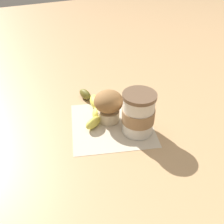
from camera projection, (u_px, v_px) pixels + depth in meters
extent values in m
plane|color=tan|center=(112.00, 125.00, 0.76)|extent=(3.00, 3.00, 0.00)
cube|color=beige|center=(112.00, 124.00, 0.76)|extent=(0.29, 0.29, 0.00)
cylinder|color=silver|center=(138.00, 115.00, 0.70)|extent=(0.08, 0.08, 0.11)
cylinder|color=brown|center=(140.00, 96.00, 0.67)|extent=(0.09, 0.09, 0.01)
cylinder|color=#997551|center=(138.00, 115.00, 0.70)|extent=(0.09, 0.09, 0.04)
cylinder|color=beige|center=(107.00, 115.00, 0.77)|extent=(0.06, 0.06, 0.03)
ellipsoid|color=olive|center=(107.00, 102.00, 0.74)|extent=(0.08, 0.08, 0.06)
ellipsoid|color=#D6CC4C|center=(93.00, 123.00, 0.74)|extent=(0.06, 0.05, 0.03)
ellipsoid|color=#D6CC4C|center=(98.00, 112.00, 0.79)|extent=(0.06, 0.07, 0.03)
ellipsoid|color=#D6CC4C|center=(95.00, 102.00, 0.83)|extent=(0.04, 0.07, 0.03)
ellipsoid|color=brown|center=(85.00, 94.00, 0.86)|extent=(0.04, 0.06, 0.03)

